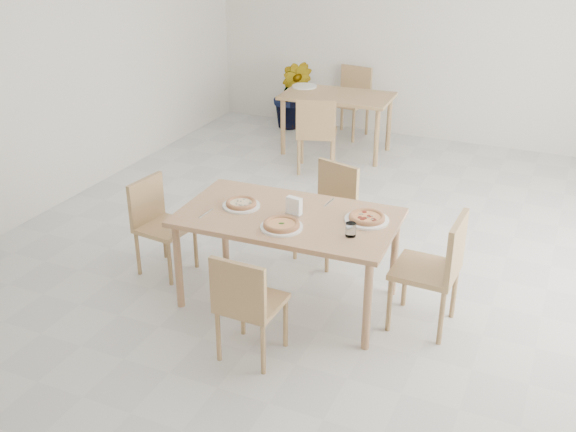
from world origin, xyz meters
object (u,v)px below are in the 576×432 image
at_px(chair_back_s, 316,130).
at_px(plate_empty, 305,86).
at_px(napkin_holder, 294,207).
at_px(chair_east, 438,265).
at_px(pizza_mushroom, 241,203).
at_px(pizza_margherita, 282,224).
at_px(plate_mushroom, 241,206).
at_px(chair_back_n, 351,96).
at_px(chair_south, 246,301).
at_px(plate_pepperoni, 367,220).
at_px(tumbler_a, 295,207).
at_px(chair_west, 157,219).
at_px(main_table, 288,224).
at_px(plate_margherita, 282,227).
at_px(chair_north, 330,205).
at_px(potted_plant, 292,94).
at_px(second_table, 337,102).
at_px(tumbler_b, 351,230).
at_px(pizza_pepperoni, 367,217).

bearing_deg(chair_back_s, plate_empty, -77.06).
bearing_deg(napkin_holder, plate_empty, 120.92).
bearing_deg(chair_east, pizza_mushroom, -84.11).
bearing_deg(chair_east, pizza_margherita, -71.58).
relative_size(plate_mushroom, chair_back_n, 0.32).
relative_size(chair_south, plate_pepperoni, 2.46).
xyz_separation_m(tumbler_a, napkin_holder, (0.01, -0.04, 0.02)).
bearing_deg(plate_mushroom, plate_empty, 105.25).
bearing_deg(chair_west, main_table, -84.28).
distance_m(chair_west, plate_empty, 3.63).
height_order(chair_south, plate_margherita, chair_south).
distance_m(pizza_mushroom, napkin_holder, 0.44).
relative_size(chair_north, potted_plant, 0.88).
xyz_separation_m(chair_east, plate_pepperoni, (-0.56, 0.05, 0.23)).
relative_size(second_table, potted_plant, 1.43).
relative_size(plate_pepperoni, plate_empty, 1.05).
xyz_separation_m(tumbler_a, tumbler_b, (0.52, -0.20, 0.00)).
xyz_separation_m(plate_mushroom, tumbler_b, (0.94, -0.13, 0.04)).
distance_m(plate_pepperoni, pizza_mushroom, 0.99).
bearing_deg(napkin_holder, main_table, -143.33).
bearing_deg(pizza_pepperoni, napkin_holder, -167.06).
height_order(tumbler_a, plate_empty, tumbler_a).
bearing_deg(chair_north, plate_mushroom, -99.23).
relative_size(main_table, chair_back_n, 1.84).
distance_m(pizza_mushroom, plate_empty, 3.77).
distance_m(chair_south, potted_plant, 5.31).
relative_size(pizza_mushroom, tumbler_b, 2.99).
bearing_deg(pizza_pepperoni, chair_north, 128.13).
bearing_deg(chair_north, tumbler_a, -72.50).
distance_m(main_table, chair_south, 0.85).
bearing_deg(pizza_margherita, main_table, 102.26).
bearing_deg(tumbler_a, chair_back_s, 108.41).
relative_size(chair_back_s, chair_back_n, 0.99).
relative_size(main_table, tumbler_b, 16.64).
height_order(main_table, chair_north, chair_north).
bearing_deg(potted_plant, chair_back_n, 4.55).
xyz_separation_m(second_table, potted_plant, (-0.91, 0.70, -0.17)).
height_order(plate_margherita, plate_pepperoni, same).
bearing_deg(plate_empty, chair_back_n, 53.53).
bearing_deg(chair_west, tumbler_b, -88.57).
xyz_separation_m(plate_margherita, tumbler_b, (0.50, 0.08, 0.04)).
xyz_separation_m(plate_margherita, plate_mushroom, (-0.44, 0.22, 0.00)).
height_order(plate_pepperoni, tumbler_a, tumbler_a).
height_order(chair_south, chair_back_s, chair_back_s).
xyz_separation_m(chair_east, potted_plant, (-2.93, 4.06, -0.05)).
height_order(pizza_pepperoni, potted_plant, potted_plant).
bearing_deg(tumbler_b, main_table, 165.69).
distance_m(tumbler_a, napkin_holder, 0.05).
distance_m(pizza_mushroom, second_table, 3.50).
distance_m(chair_west, tumbler_a, 1.29).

